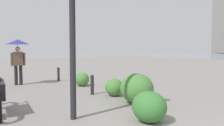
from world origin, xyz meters
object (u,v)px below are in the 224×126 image
pedestrian (18,49)px  bollard_mid (58,74)px  lamppost (72,3)px  bollard_near (92,84)px

pedestrian → bollard_mid: 2.30m
lamppost → bollard_near: (2.29, -1.67, -2.32)m
pedestrian → bollard_near: size_ratio=2.85×
bollard_near → lamppost: bearing=143.9°
pedestrian → bollard_near: 4.24m
lamppost → bollard_near: lamppost is taller
pedestrian → bollard_mid: (0.24, -1.92, -1.24)m
bollard_near → bollard_mid: 3.87m
bollard_near → bollard_mid: size_ratio=1.03×
lamppost → bollard_mid: 6.82m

